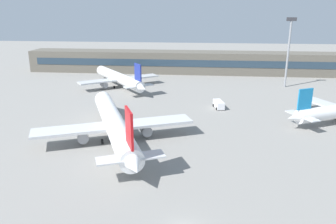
# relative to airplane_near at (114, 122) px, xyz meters

# --- Properties ---
(ground_plane) EXTENTS (400.00, 400.00, 0.00)m
(ground_plane) POSITION_rel_airplane_near_xyz_m (16.70, 10.30, -3.56)
(ground_plane) COLOR gray
(terminal_building) EXTENTS (146.16, 12.13, 9.00)m
(terminal_building) POSITION_rel_airplane_near_xyz_m (16.70, 77.97, 0.95)
(terminal_building) COLOR #5B564C
(terminal_building) RESTS_ON ground_plane
(airplane_near) EXTENTS (32.12, 44.65, 11.66)m
(airplane_near) POSITION_rel_airplane_near_xyz_m (0.00, 0.00, 0.00)
(airplane_near) COLOR white
(airplane_near) RESTS_ON ground_plane
(airplane_far) EXTENTS (28.31, 34.89, 10.26)m
(airplane_far) POSITION_rel_airplane_near_xyz_m (-11.33, 48.55, -0.43)
(airplane_far) COLOR white
(airplane_far) RESTS_ON ground_plane
(service_van_white) EXTENTS (3.21, 5.52, 2.08)m
(service_van_white) POSITION_rel_airplane_near_xyz_m (22.96, 24.96, -2.44)
(service_van_white) COLOR white
(service_van_white) RESTS_ON ground_plane
(floodlight_tower_west) EXTENTS (3.20, 0.80, 23.66)m
(floodlight_tower_west) POSITION_rel_airplane_near_xyz_m (47.21, 54.10, 10.26)
(floodlight_tower_west) COLOR gray
(floodlight_tower_west) RESTS_ON ground_plane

